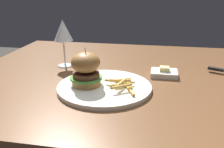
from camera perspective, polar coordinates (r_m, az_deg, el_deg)
dining_table at (r=1.01m, az=1.40°, el=-4.37°), size 1.17×0.98×0.74m
main_plate at (r=0.83m, az=-1.73°, el=-3.01°), size 0.31×0.31×0.01m
burger_sandwich at (r=0.82m, az=-6.00°, el=1.14°), size 0.11×0.11×0.13m
fries_pile at (r=0.81m, az=2.30°, el=-2.27°), size 0.11×0.11×0.02m
wine_glass at (r=1.05m, az=-11.13°, el=9.50°), size 0.08×0.08×0.20m
butter_dish at (r=0.96m, az=11.83°, el=0.15°), size 0.10×0.08×0.04m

